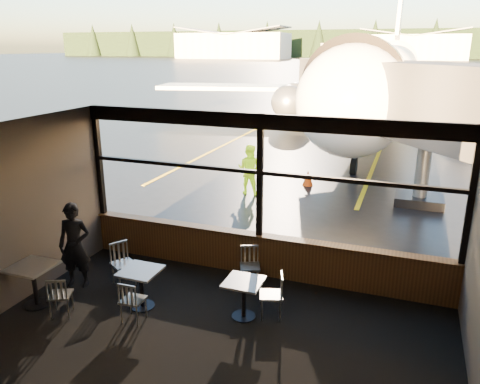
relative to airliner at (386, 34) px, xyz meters
The scene contains 29 objects.
ground_plane 98.82m from the airliner, 90.49° to the left, with size 520.00×520.00×0.00m, color black.
carpet_floor 24.96m from the airliner, 92.00° to the right, with size 8.00×6.00×0.01m, color black.
ceiling 24.44m from the airliner, 92.00° to the right, with size 8.00×6.00×0.04m, color #38332D.
wall_back 27.61m from the airliner, 91.78° to the right, with size 8.00×0.04×3.50m, color #504740.
window_sill 21.94m from the airliner, 92.28° to the right, with size 8.00×0.28×0.90m, color #513218.
window_header 21.46m from the airliner, 92.28° to the right, with size 8.00×0.18×0.30m, color black.
mullion_left 22.12m from the airliner, 102.67° to the right, with size 0.12×0.12×2.60m, color black.
mullion_centre 21.61m from the airliner, 92.28° to the right, with size 0.12×0.12×2.60m, color black.
mullion_right 21.81m from the airliner, 81.73° to the right, with size 0.12×0.12×2.60m, color black.
window_transom 21.59m from the airliner, 92.28° to the right, with size 8.00×0.10×0.08m, color black.
airliner is the anchor object (origin of this frame).
jet_bridge 16.38m from the airliner, 80.14° to the right, with size 8.75×10.69×4.66m, color #2B2B2D, non-canonical shape.
cafe_table_near 23.64m from the airliner, 91.43° to the right, with size 0.67×0.67×0.74m, color gray, non-canonical shape.
cafe_table_mid 24.09m from the airliner, 96.12° to the right, with size 0.71×0.71×0.78m, color #9B968F, non-canonical shape.
cafe_table_left 24.99m from the airliner, 100.47° to the right, with size 0.76×0.76×0.84m, color #ABA59D, non-canonical shape.
chair_near_e 23.42m from the airliner, 90.29° to the right, with size 0.47×0.47×0.86m, color #B1ADA0, non-canonical shape.
chair_near_n 22.50m from the airliner, 92.24° to the right, with size 0.46×0.46×0.84m, color #BCB8AA, non-canonical shape.
chair_mid_s 24.52m from the airliner, 95.75° to the right, with size 0.45×0.45×0.82m, color #B5B0A3, non-canonical shape.
chair_mid_w 23.55m from the airliner, 98.35° to the right, with size 0.49×0.49×0.90m, color #B1AB9F, non-canonical shape.
chair_left_s 24.98m from the airliner, 98.84° to the right, with size 0.44×0.44×0.81m, color #B1ADA0, non-canonical shape.
passenger 23.95m from the airliner, 100.34° to the right, with size 0.65×0.43×1.79m, color black.
ground_crew 16.78m from the airliner, 100.68° to the right, with size 0.82×0.64×1.68m, color #BFF219.
cone_nose 15.20m from the airliner, 95.33° to the right, with size 0.39×0.39×0.54m, color #FF6608.
hangar_left 173.76m from the airliner, 114.06° to the left, with size 45.00×18.00×11.00m, color silver, non-canonical shape.
hangar_mid 163.66m from the airliner, 90.30° to the left, with size 38.00×15.00×10.00m, color silver, non-canonical shape.
fuel_tank_a 163.62m from the airliner, 100.87° to the left, with size 8.00×8.00×6.00m, color silver.
fuel_tank_b 162.03m from the airliner, 97.39° to the left, with size 8.00×8.00×6.00m, color silver.
fuel_tank_c 161.05m from the airliner, 93.86° to the left, with size 8.00×8.00×6.00m, color silver.
treeline 188.66m from the airliner, 90.26° to the left, with size 360.00×3.00×12.00m, color black.
Camera 1 is at (2.82, -8.83, 4.77)m, focal length 35.00 mm.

